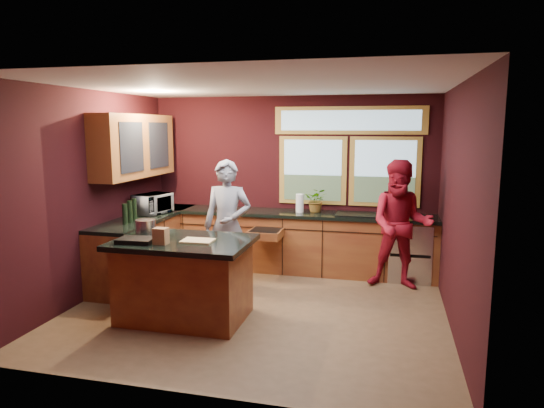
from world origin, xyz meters
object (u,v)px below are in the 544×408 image
at_px(person_grey, 227,226).
at_px(stock_pot, 146,227).
at_px(person_red, 401,225).
at_px(cutting_board, 198,241).
at_px(island, 184,279).

relative_size(person_grey, stock_pot, 7.47).
bearing_deg(person_red, cutting_board, -138.86).
height_order(person_red, stock_pot, person_red).
distance_m(island, person_grey, 1.17).
relative_size(person_grey, cutting_board, 5.12).
relative_size(person_red, cutting_board, 5.10).
bearing_deg(stock_pot, cutting_board, -14.93).
height_order(person_grey, person_red, person_grey).
distance_m(island, stock_pot, 0.80).
bearing_deg(person_grey, island, -101.70).
bearing_deg(cutting_board, person_grey, 91.87).
bearing_deg(stock_pot, island, -15.26).
relative_size(person_grey, person_red, 1.00).
relative_size(island, cutting_board, 4.43).
xyz_separation_m(island, person_red, (2.45, 1.74, 0.41)).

